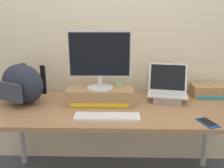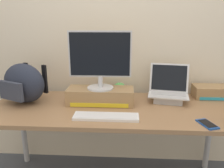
{
  "view_description": "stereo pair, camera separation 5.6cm",
  "coord_description": "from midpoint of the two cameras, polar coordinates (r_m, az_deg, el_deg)",
  "views": [
    {
      "loc": [
        0.04,
        -1.61,
        1.35
      ],
      "look_at": [
        0.0,
        0.0,
        0.9
      ],
      "focal_mm": 36.22,
      "sensor_mm": 36.0,
      "label": 1
    },
    {
      "loc": [
        0.1,
        -1.61,
        1.35
      ],
      "look_at": [
        0.0,
        0.0,
        0.9
      ],
      "focal_mm": 36.22,
      "sensor_mm": 36.0,
      "label": 2
    }
  ],
  "objects": [
    {
      "name": "plush_toy",
      "position": [
        1.97,
        2.73,
        -1.3
      ],
      "size": [
        0.11,
        0.11,
        0.11
      ],
      "color": "#56B256",
      "rests_on": "desk"
    },
    {
      "name": "open_laptop",
      "position": [
        1.91,
        14.8,
        -2.37
      ],
      "size": [
        0.35,
        0.29,
        0.29
      ],
      "rotation": [
        0.0,
        0.0,
        -0.17
      ],
      "color": "#ADADB2",
      "rests_on": "desk"
    },
    {
      "name": "desktop_monitor",
      "position": [
        1.71,
        -2.12,
        6.27
      ],
      "size": [
        0.47,
        0.2,
        0.44
      ],
      "rotation": [
        0.0,
        0.0,
        0.01
      ],
      "color": "silver",
      "rests_on": "toner_box_yellow"
    },
    {
      "name": "toner_box_yellow",
      "position": [
        1.78,
        -2.02,
        -3.02
      ],
      "size": [
        0.52,
        0.21,
        0.12
      ],
      "color": "#9E7A51",
      "rests_on": "desk"
    },
    {
      "name": "cell_phone",
      "position": [
        1.57,
        23.87,
        -9.24
      ],
      "size": [
        0.12,
        0.16,
        0.01
      ],
      "rotation": [
        0.0,
        0.0,
        0.32
      ],
      "color": "#19479E",
      "rests_on": "desk"
    },
    {
      "name": "messenger_backpack",
      "position": [
        1.91,
        -20.61,
        0.19
      ],
      "size": [
        0.44,
        0.36,
        0.31
      ],
      "rotation": [
        0.0,
        0.0,
        -0.42
      ],
      "color": "#232838",
      "rests_on": "desk"
    },
    {
      "name": "back_wall",
      "position": [
        2.07,
        1.59,
        14.4
      ],
      "size": [
        7.0,
        0.1,
        2.6
      ],
      "primitive_type": "cube",
      "color": "beige",
      "rests_on": "ground"
    },
    {
      "name": "desk",
      "position": [
        1.76,
        0.92,
        -7.79
      ],
      "size": [
        1.86,
        0.72,
        0.72
      ],
      "color": "#99704C",
      "rests_on": "ground"
    },
    {
      "name": "external_keyboard",
      "position": [
        1.53,
        -0.46,
        -8.22
      ],
      "size": [
        0.44,
        0.12,
        0.02
      ],
      "rotation": [
        0.0,
        0.0,
        -0.01
      ],
      "color": "white",
      "rests_on": "desk"
    },
    {
      "name": "toner_box_cyan",
      "position": [
        2.11,
        24.83,
        -1.8
      ],
      "size": [
        0.32,
        0.18,
        0.1
      ],
      "color": "#9E7A51",
      "rests_on": "desk"
    }
  ]
}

